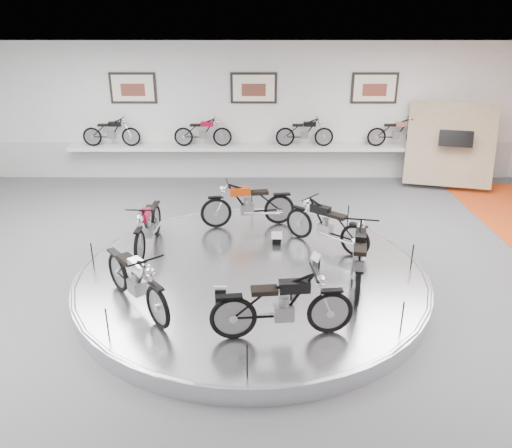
{
  "coord_description": "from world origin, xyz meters",
  "views": [
    {
      "loc": [
        0.09,
        -7.87,
        4.64
      ],
      "look_at": [
        0.08,
        0.6,
        1.1
      ],
      "focal_mm": 35.0,
      "sensor_mm": 36.0,
      "label": 1
    }
  ],
  "objects_px": {
    "bike_c": "(148,225)",
    "bike_f": "(359,256)",
    "shelf": "(254,148)",
    "bike_a": "(326,224)",
    "bike_d": "(136,279)",
    "bike_b": "(248,204)",
    "bike_e": "(282,305)",
    "display_platform": "(252,277)"
  },
  "relations": [
    {
      "from": "bike_c",
      "to": "bike_f",
      "type": "relative_size",
      "value": 0.95
    },
    {
      "from": "shelf",
      "to": "bike_a",
      "type": "relative_size",
      "value": 6.57
    },
    {
      "from": "bike_d",
      "to": "bike_c",
      "type": "bearing_deg",
      "value": 148.04
    },
    {
      "from": "bike_b",
      "to": "bike_e",
      "type": "bearing_deg",
      "value": 88.67
    },
    {
      "from": "bike_a",
      "to": "bike_c",
      "type": "distance_m",
      "value": 3.56
    },
    {
      "from": "bike_b",
      "to": "bike_e",
      "type": "distance_m",
      "value": 4.18
    },
    {
      "from": "bike_d",
      "to": "bike_e",
      "type": "xyz_separation_m",
      "value": [
        2.27,
        -0.76,
        0.01
      ]
    },
    {
      "from": "bike_d",
      "to": "bike_b",
      "type": "bearing_deg",
      "value": 114.48
    },
    {
      "from": "bike_a",
      "to": "shelf",
      "type": "bearing_deg",
      "value": -34.03
    },
    {
      "from": "display_platform",
      "to": "bike_e",
      "type": "height_order",
      "value": "bike_e"
    },
    {
      "from": "bike_a",
      "to": "bike_f",
      "type": "height_order",
      "value": "bike_f"
    },
    {
      "from": "display_platform",
      "to": "bike_e",
      "type": "bearing_deg",
      "value": -77.31
    },
    {
      "from": "display_platform",
      "to": "bike_f",
      "type": "xyz_separation_m",
      "value": [
        1.85,
        -0.49,
        0.68
      ]
    },
    {
      "from": "bike_c",
      "to": "bike_d",
      "type": "distance_m",
      "value": 2.25
    },
    {
      "from": "display_platform",
      "to": "shelf",
      "type": "xyz_separation_m",
      "value": [
        0.0,
        6.4,
        0.85
      ]
    },
    {
      "from": "shelf",
      "to": "bike_c",
      "type": "relative_size",
      "value": 6.5
    },
    {
      "from": "bike_e",
      "to": "bike_c",
      "type": "bearing_deg",
      "value": 124.32
    },
    {
      "from": "bike_d",
      "to": "bike_a",
      "type": "bearing_deg",
      "value": 86.2
    },
    {
      "from": "shelf",
      "to": "bike_b",
      "type": "xyz_separation_m",
      "value": [
        -0.1,
        -4.3,
        -0.18
      ]
    },
    {
      "from": "bike_a",
      "to": "bike_b",
      "type": "bearing_deg",
      "value": 6.28
    },
    {
      "from": "display_platform",
      "to": "bike_a",
      "type": "bearing_deg",
      "value": 34.56
    },
    {
      "from": "shelf",
      "to": "bike_e",
      "type": "distance_m",
      "value": 8.45
    },
    {
      "from": "bike_d",
      "to": "bike_e",
      "type": "relative_size",
      "value": 0.99
    },
    {
      "from": "display_platform",
      "to": "bike_f",
      "type": "distance_m",
      "value": 2.03
    },
    {
      "from": "display_platform",
      "to": "bike_a",
      "type": "distance_m",
      "value": 1.91
    },
    {
      "from": "bike_a",
      "to": "bike_c",
      "type": "xyz_separation_m",
      "value": [
        -3.56,
        -0.07,
        0.01
      ]
    },
    {
      "from": "bike_e",
      "to": "bike_a",
      "type": "bearing_deg",
      "value": 65.53
    },
    {
      "from": "bike_a",
      "to": "bike_d",
      "type": "relative_size",
      "value": 0.96
    },
    {
      "from": "bike_f",
      "to": "bike_c",
      "type": "bearing_deg",
      "value": 81.09
    },
    {
      "from": "shelf",
      "to": "bike_a",
      "type": "distance_m",
      "value": 5.58
    },
    {
      "from": "bike_b",
      "to": "bike_a",
      "type": "bearing_deg",
      "value": 136.7
    },
    {
      "from": "bike_c",
      "to": "bike_f",
      "type": "height_order",
      "value": "bike_f"
    },
    {
      "from": "display_platform",
      "to": "bike_a",
      "type": "xyz_separation_m",
      "value": [
        1.49,
        1.02,
        0.64
      ]
    },
    {
      "from": "bike_f",
      "to": "bike_a",
      "type": "bearing_deg",
      "value": 24.9
    },
    {
      "from": "display_platform",
      "to": "bike_d",
      "type": "xyz_separation_m",
      "value": [
        -1.81,
        -1.28,
        0.67
      ]
    },
    {
      "from": "bike_d",
      "to": "bike_e",
      "type": "distance_m",
      "value": 2.4
    },
    {
      "from": "bike_b",
      "to": "bike_c",
      "type": "bearing_deg",
      "value": 21.14
    },
    {
      "from": "bike_f",
      "to": "bike_d",
      "type": "bearing_deg",
      "value": 113.44
    },
    {
      "from": "shelf",
      "to": "bike_b",
      "type": "relative_size",
      "value": 6.2
    },
    {
      "from": "display_platform",
      "to": "bike_a",
      "type": "relative_size",
      "value": 3.82
    },
    {
      "from": "bike_b",
      "to": "bike_d",
      "type": "height_order",
      "value": "bike_b"
    },
    {
      "from": "shelf",
      "to": "bike_d",
      "type": "distance_m",
      "value": 7.89
    }
  ]
}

